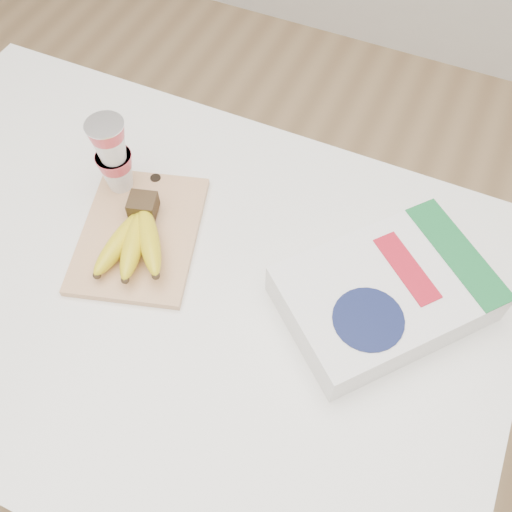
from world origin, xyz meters
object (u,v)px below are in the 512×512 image
(yogurt_stack, at_px, (112,154))
(bananas, at_px, (135,237))
(cereal_box, at_px, (385,294))
(table, at_px, (181,373))
(cutting_board, at_px, (140,234))

(yogurt_stack, bearing_deg, bananas, -47.31)
(yogurt_stack, xyz_separation_m, cereal_box, (0.52, -0.03, -0.06))
(bananas, bearing_deg, yogurt_stack, 132.69)
(bananas, bearing_deg, table, -36.23)
(cutting_board, height_order, bananas, bananas)
(table, distance_m, yogurt_stack, 0.59)
(bananas, height_order, cereal_box, cereal_box)
(bananas, relative_size, yogurt_stack, 1.20)
(yogurt_stack, bearing_deg, table, -44.26)
(table, xyz_separation_m, cutting_board, (-0.06, 0.06, 0.46))
(table, bearing_deg, cereal_box, 15.21)
(cutting_board, xyz_separation_m, cereal_box, (0.43, 0.04, 0.03))
(cutting_board, bearing_deg, cereal_box, -10.67)
(cutting_board, distance_m, cereal_box, 0.43)
(yogurt_stack, height_order, cereal_box, yogurt_stack)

